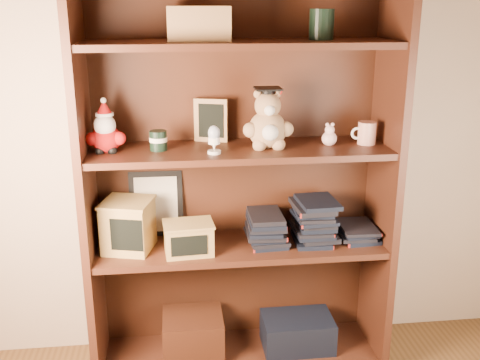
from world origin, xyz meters
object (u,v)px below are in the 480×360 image
object	(u,v)px
bookcase	(238,186)
grad_teddy_bear	(268,125)
teacher_mug	(366,133)
treats_box	(128,225)

from	to	relation	value
bookcase	grad_teddy_bear	size ratio (longest dim) A/B	6.80
bookcase	teacher_mug	bearing A→B (deg)	-5.77
teacher_mug	treats_box	size ratio (longest dim) A/B	0.44
grad_teddy_bear	treats_box	xyz separation A→B (m)	(-0.55, 0.01, -0.39)
treats_box	bookcase	bearing A→B (deg)	6.71
grad_teddy_bear	treats_box	bearing A→B (deg)	179.34
bookcase	treats_box	size ratio (longest dim) A/B	7.09
grad_teddy_bear	teacher_mug	xyz separation A→B (m)	(0.39, 0.01, -0.05)
grad_teddy_bear	treats_box	size ratio (longest dim) A/B	1.04
treats_box	teacher_mug	bearing A→B (deg)	0.05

